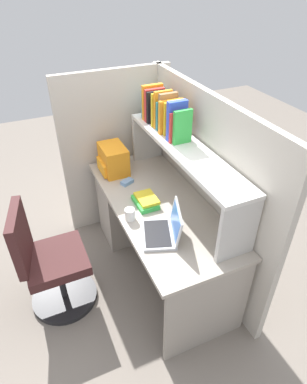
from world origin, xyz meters
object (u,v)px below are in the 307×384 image
at_px(computer_mouse, 127,182).
at_px(paper_cup, 130,214).
at_px(backpack, 113,160).
at_px(laptop, 165,230).
at_px(office_chair, 50,266).

height_order(computer_mouse, paper_cup, paper_cup).
bearing_deg(backpack, paper_cup, -8.38).
distance_m(laptop, paper_cup, 0.30).
bearing_deg(office_chair, paper_cup, -88.78).
relative_size(laptop, computer_mouse, 3.61).
distance_m(backpack, computer_mouse, 0.26).
xyz_separation_m(backpack, paper_cup, (0.68, -0.10, -0.07)).
distance_m(paper_cup, office_chair, 0.74).
height_order(backpack, computer_mouse, backpack).
bearing_deg(paper_cup, computer_mouse, 162.52).
bearing_deg(office_chair, laptop, -104.02).
bearing_deg(computer_mouse, paper_cup, -41.06).
relative_size(paper_cup, office_chair, 0.09).
distance_m(laptop, computer_mouse, 0.71).
bearing_deg(laptop, backpack, -176.65).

